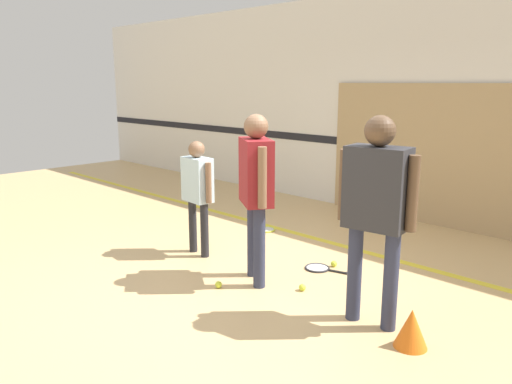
{
  "coord_description": "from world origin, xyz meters",
  "views": [
    {
      "loc": [
        3.22,
        -3.14,
        1.93
      ],
      "look_at": [
        -0.03,
        0.17,
        0.9
      ],
      "focal_mm": 35.0,
      "sensor_mm": 36.0,
      "label": 1
    }
  ],
  "objects_px": {
    "person_student_left": "(197,185)",
    "tennis_ball_by_spare_racket": "(334,264)",
    "racket_spare_on_floor": "(319,268)",
    "training_cone": "(411,328)",
    "tennis_ball_near_instructor": "(219,285)",
    "racket_second_spare": "(265,230)",
    "person_instructor": "(256,180)",
    "person_student_right": "(376,199)",
    "tennis_ball_stray_left": "(302,287)"
  },
  "relations": [
    {
      "from": "person_instructor",
      "to": "racket_spare_on_floor",
      "type": "xyz_separation_m",
      "value": [
        0.25,
        0.69,
        -1.0
      ]
    },
    {
      "from": "person_student_right",
      "to": "tennis_ball_stray_left",
      "type": "xyz_separation_m",
      "value": [
        -0.81,
        0.12,
        -1.01
      ]
    },
    {
      "from": "tennis_ball_by_spare_racket",
      "to": "tennis_ball_stray_left",
      "type": "distance_m",
      "value": 0.74
    },
    {
      "from": "tennis_ball_stray_left",
      "to": "person_student_left",
      "type": "bearing_deg",
      "value": -179.04
    },
    {
      "from": "person_instructor",
      "to": "tennis_ball_stray_left",
      "type": "height_order",
      "value": "person_instructor"
    },
    {
      "from": "tennis_ball_by_spare_racket",
      "to": "tennis_ball_stray_left",
      "type": "relative_size",
      "value": 1.0
    },
    {
      "from": "racket_spare_on_floor",
      "to": "tennis_ball_by_spare_racket",
      "type": "distance_m",
      "value": 0.18
    },
    {
      "from": "person_student_left",
      "to": "racket_spare_on_floor",
      "type": "relative_size",
      "value": 2.66
    },
    {
      "from": "person_instructor",
      "to": "tennis_ball_near_instructor",
      "type": "bearing_deg",
      "value": -75.83
    },
    {
      "from": "person_student_right",
      "to": "training_cone",
      "type": "height_order",
      "value": "person_student_right"
    },
    {
      "from": "tennis_ball_near_instructor",
      "to": "person_student_right",
      "type": "bearing_deg",
      "value": 15.36
    },
    {
      "from": "person_instructor",
      "to": "tennis_ball_stray_left",
      "type": "xyz_separation_m",
      "value": [
        0.48,
        0.13,
        -0.98
      ]
    },
    {
      "from": "person_student_left",
      "to": "tennis_ball_by_spare_racket",
      "type": "distance_m",
      "value": 1.72
    },
    {
      "from": "racket_spare_on_floor",
      "to": "tennis_ball_near_instructor",
      "type": "distance_m",
      "value": 1.14
    },
    {
      "from": "person_student_left",
      "to": "racket_second_spare",
      "type": "bearing_deg",
      "value": 99.29
    },
    {
      "from": "racket_second_spare",
      "to": "training_cone",
      "type": "height_order",
      "value": "training_cone"
    },
    {
      "from": "racket_spare_on_floor",
      "to": "training_cone",
      "type": "bearing_deg",
      "value": -43.68
    },
    {
      "from": "racket_second_spare",
      "to": "tennis_ball_by_spare_racket",
      "type": "relative_size",
      "value": 7.36
    },
    {
      "from": "racket_spare_on_floor",
      "to": "tennis_ball_near_instructor",
      "type": "bearing_deg",
      "value": -125.13
    },
    {
      "from": "person_student_right",
      "to": "tennis_ball_stray_left",
      "type": "relative_size",
      "value": 25.59
    },
    {
      "from": "racket_spare_on_floor",
      "to": "tennis_ball_near_instructor",
      "type": "relative_size",
      "value": 7.38
    },
    {
      "from": "person_student_left",
      "to": "tennis_ball_near_instructor",
      "type": "distance_m",
      "value": 1.27
    },
    {
      "from": "tennis_ball_by_spare_racket",
      "to": "person_student_left",
      "type": "bearing_deg",
      "value": -150.86
    },
    {
      "from": "person_student_left",
      "to": "tennis_ball_by_spare_racket",
      "type": "relative_size",
      "value": 19.66
    },
    {
      "from": "racket_second_spare",
      "to": "tennis_ball_by_spare_racket",
      "type": "bearing_deg",
      "value": 50.44
    },
    {
      "from": "tennis_ball_near_instructor",
      "to": "tennis_ball_stray_left",
      "type": "relative_size",
      "value": 1.0
    },
    {
      "from": "racket_spare_on_floor",
      "to": "tennis_ball_by_spare_racket",
      "type": "relative_size",
      "value": 7.38
    },
    {
      "from": "racket_spare_on_floor",
      "to": "training_cone",
      "type": "distance_m",
      "value": 1.66
    },
    {
      "from": "tennis_ball_near_instructor",
      "to": "tennis_ball_by_spare_racket",
      "type": "xyz_separation_m",
      "value": [
        0.46,
        1.23,
        0.0
      ]
    },
    {
      "from": "person_instructor",
      "to": "person_student_right",
      "type": "relative_size",
      "value": 0.97
    },
    {
      "from": "person_instructor",
      "to": "person_student_left",
      "type": "bearing_deg",
      "value": -152.53
    },
    {
      "from": "racket_second_spare",
      "to": "person_instructor",
      "type": "bearing_deg",
      "value": 18.15
    },
    {
      "from": "tennis_ball_by_spare_racket",
      "to": "training_cone",
      "type": "distance_m",
      "value": 1.68
    },
    {
      "from": "racket_spare_on_floor",
      "to": "training_cone",
      "type": "height_order",
      "value": "training_cone"
    },
    {
      "from": "person_student_left",
      "to": "tennis_ball_near_instructor",
      "type": "height_order",
      "value": "person_student_left"
    },
    {
      "from": "person_student_left",
      "to": "tennis_ball_stray_left",
      "type": "bearing_deg",
      "value": 5.89
    },
    {
      "from": "person_student_left",
      "to": "person_student_right",
      "type": "relative_size",
      "value": 0.77
    },
    {
      "from": "person_student_left",
      "to": "training_cone",
      "type": "relative_size",
      "value": 4.34
    },
    {
      "from": "racket_spare_on_floor",
      "to": "tennis_ball_by_spare_racket",
      "type": "xyz_separation_m",
      "value": [
        0.07,
        0.17,
        0.02
      ]
    },
    {
      "from": "racket_second_spare",
      "to": "tennis_ball_stray_left",
      "type": "relative_size",
      "value": 7.36
    },
    {
      "from": "person_student_right",
      "to": "tennis_ball_stray_left",
      "type": "bearing_deg",
      "value": -16.53
    },
    {
      "from": "person_student_left",
      "to": "tennis_ball_by_spare_racket",
      "type": "xyz_separation_m",
      "value": [
        1.34,
        0.75,
        -0.77
      ]
    },
    {
      "from": "person_instructor",
      "to": "person_student_right",
      "type": "bearing_deg",
      "value": 34.08
    },
    {
      "from": "racket_second_spare",
      "to": "training_cone",
      "type": "xyz_separation_m",
      "value": [
        2.82,
        -1.4,
        0.14
      ]
    },
    {
      "from": "person_instructor",
      "to": "person_student_left",
      "type": "relative_size",
      "value": 1.26
    },
    {
      "from": "person_student_left",
      "to": "training_cone",
      "type": "distance_m",
      "value": 2.81
    },
    {
      "from": "person_instructor",
      "to": "tennis_ball_stray_left",
      "type": "bearing_deg",
      "value": 48.81
    },
    {
      "from": "person_student_right",
      "to": "racket_spare_on_floor",
      "type": "bearing_deg",
      "value": -41.24
    },
    {
      "from": "tennis_ball_by_spare_racket",
      "to": "racket_second_spare",
      "type": "bearing_deg",
      "value": 162.77
    },
    {
      "from": "person_instructor",
      "to": "racket_spare_on_floor",
      "type": "relative_size",
      "value": 3.37
    }
  ]
}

